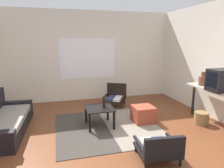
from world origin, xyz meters
name	(u,v)px	position (x,y,z in m)	size (l,w,h in m)	color
ground_plane	(115,144)	(0.00, 0.00, 0.00)	(7.80, 7.80, 0.00)	brown
far_wall_with_window	(88,56)	(0.00, 3.06, 1.35)	(5.60, 0.13, 2.70)	silver
area_rug	(107,127)	(0.04, 0.73, 0.01)	(2.14, 2.09, 0.01)	#38332D
couch	(2,122)	(-2.05, 1.04, 0.22)	(0.84, 1.97, 0.73)	black
coffee_table	(99,111)	(-0.10, 0.84, 0.34)	(0.58, 0.61, 0.42)	black
armchair_by_window	(115,96)	(0.64, 2.18, 0.27)	(0.76, 0.76, 0.61)	black
armchair_striped_foreground	(159,148)	(0.50, -0.69, 0.22)	(0.66, 0.63, 0.48)	black
ottoman_orange	(143,114)	(0.90, 0.82, 0.18)	(0.46, 0.46, 0.37)	#993D28
console_shelf	(217,94)	(2.30, 0.21, 0.70)	(0.37, 1.60, 0.80)	beige
crt_television	(222,80)	(2.30, 0.11, 1.03)	(0.53, 0.39, 0.45)	black
clay_vase	(203,80)	(2.30, 0.68, 0.92)	(0.19, 0.19, 0.32)	brown
glass_bottle	(104,103)	(0.00, 0.84, 0.52)	(0.07, 0.07, 0.25)	black
wicker_basket	(201,118)	(2.10, 0.36, 0.13)	(0.31, 0.31, 0.27)	olive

